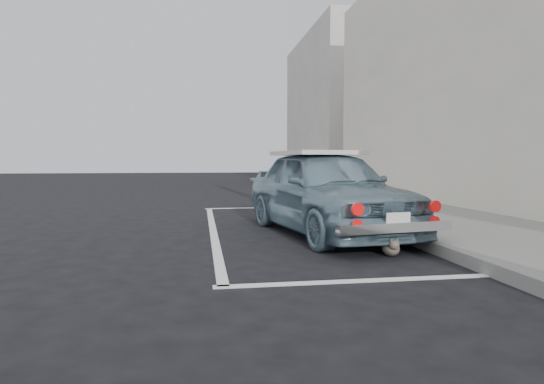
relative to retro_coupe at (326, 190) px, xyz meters
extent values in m
plane|color=black|center=(-0.91, -2.41, -0.70)|extent=(80.00, 80.00, 0.00)
cube|color=slate|center=(2.29, -0.41, -0.63)|extent=(2.80, 40.00, 0.15)
cube|color=black|center=(3.75, 1.59, 0.70)|extent=(0.10, 16.00, 2.40)
cube|color=#1632B7|center=(3.75, 2.79, 3.90)|extent=(0.10, 2.00, 1.60)
cube|color=orange|center=(3.75, 5.19, 3.90)|extent=(0.10, 2.00, 1.60)
cube|color=#1632B7|center=(3.75, 7.59, 3.90)|extent=(0.10, 2.00, 1.60)
cube|color=#B7B0A6|center=(5.44, 17.59, 3.30)|extent=(3.50, 10.00, 8.00)
cube|color=silver|center=(-0.41, -2.91, -0.70)|extent=(3.00, 0.12, 0.01)
cube|color=silver|center=(-0.41, 4.09, -0.70)|extent=(3.00, 0.12, 0.01)
cube|color=silver|center=(-1.81, 0.59, -0.70)|extent=(0.12, 7.00, 0.01)
imported|color=slate|center=(0.00, 0.00, -0.01)|extent=(2.29, 4.30, 1.39)
cube|color=silver|center=(-0.07, 0.40, 0.62)|extent=(1.39, 1.72, 0.07)
cube|color=silver|center=(0.32, -1.96, -0.32)|extent=(1.56, 0.37, 0.12)
cube|color=white|center=(0.33, -2.01, -0.22)|extent=(0.33, 0.07, 0.17)
cylinder|color=red|center=(-0.21, -2.08, -0.08)|extent=(0.15, 0.06, 0.15)
cylinder|color=red|center=(0.86, -1.91, -0.08)|extent=(0.15, 0.06, 0.15)
cylinder|color=red|center=(-0.21, -2.08, -0.26)|extent=(0.12, 0.06, 0.12)
cylinder|color=red|center=(0.86, -1.91, -0.26)|extent=(0.12, 0.06, 0.12)
ellipsoid|color=#716656|center=(0.32, -1.83, -0.60)|extent=(0.24, 0.35, 0.20)
sphere|color=#716656|center=(0.31, -1.97, -0.53)|extent=(0.13, 0.13, 0.13)
cone|color=#716656|center=(0.27, -1.97, -0.47)|extent=(0.04, 0.04, 0.05)
cone|color=#716656|center=(0.34, -1.97, -0.47)|extent=(0.04, 0.04, 0.05)
cylinder|color=#716656|center=(0.39, -1.67, -0.66)|extent=(0.09, 0.21, 0.03)
camera|label=1|loc=(-2.01, -7.12, 0.49)|focal=30.00mm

